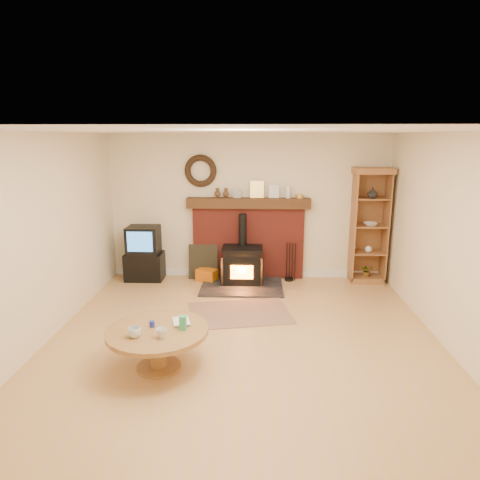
{
  "coord_description": "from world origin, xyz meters",
  "views": [
    {
      "loc": [
        0.16,
        -4.89,
        2.54
      ],
      "look_at": [
        -0.08,
        1.0,
        1.11
      ],
      "focal_mm": 32.0,
      "sensor_mm": 36.0,
      "label": 1
    }
  ],
  "objects_px": {
    "curio_cabinet": "(369,226)",
    "coffee_table": "(158,336)",
    "wood_stove": "(242,267)",
    "tv_unit": "(144,254)"
  },
  "relations": [
    {
      "from": "wood_stove",
      "to": "curio_cabinet",
      "type": "distance_m",
      "value": 2.35
    },
    {
      "from": "tv_unit",
      "to": "coffee_table",
      "type": "relative_size",
      "value": 0.87
    },
    {
      "from": "wood_stove",
      "to": "curio_cabinet",
      "type": "bearing_deg",
      "value": 7.38
    },
    {
      "from": "tv_unit",
      "to": "curio_cabinet",
      "type": "bearing_deg",
      "value": 1.25
    },
    {
      "from": "curio_cabinet",
      "to": "coffee_table",
      "type": "height_order",
      "value": "curio_cabinet"
    },
    {
      "from": "wood_stove",
      "to": "coffee_table",
      "type": "height_order",
      "value": "wood_stove"
    },
    {
      "from": "wood_stove",
      "to": "coffee_table",
      "type": "relative_size",
      "value": 1.24
    },
    {
      "from": "coffee_table",
      "to": "curio_cabinet",
      "type": "bearing_deg",
      "value": 45.83
    },
    {
      "from": "tv_unit",
      "to": "curio_cabinet",
      "type": "relative_size",
      "value": 0.48
    },
    {
      "from": "curio_cabinet",
      "to": "coffee_table",
      "type": "relative_size",
      "value": 1.79
    }
  ]
}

